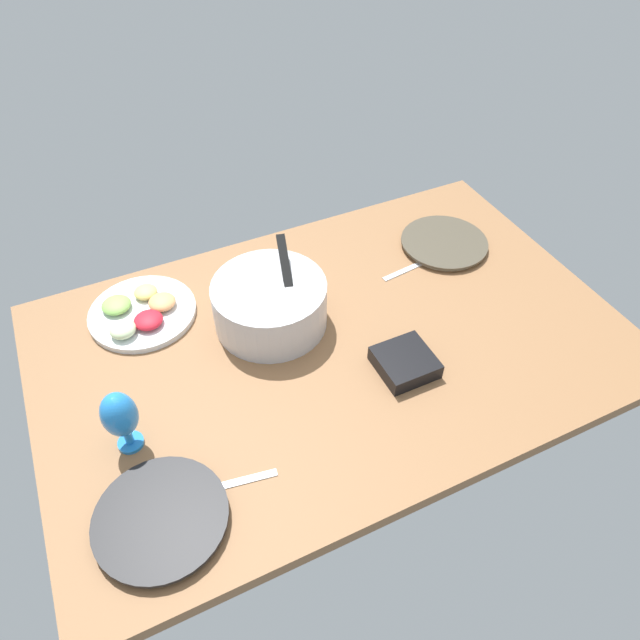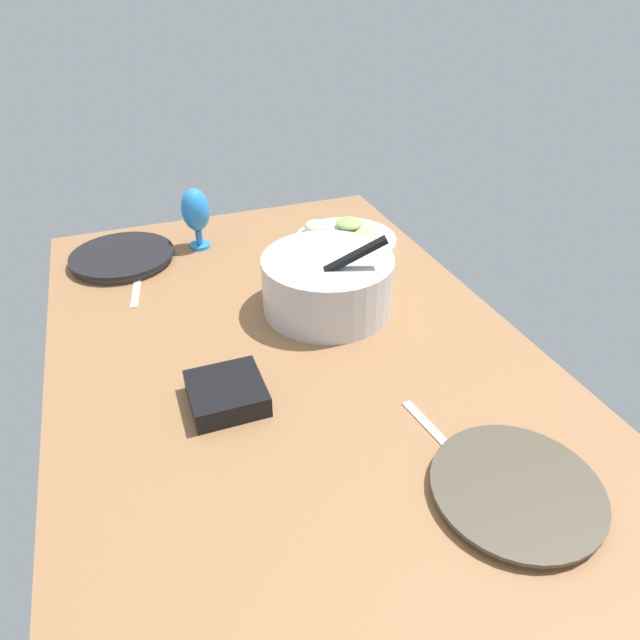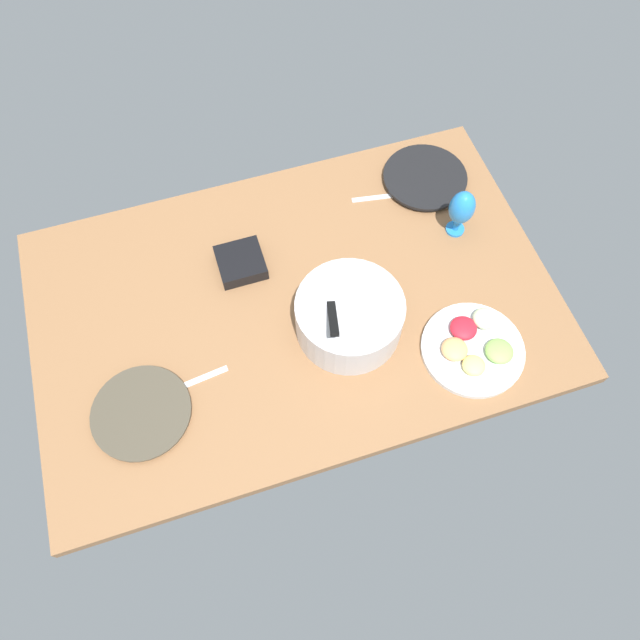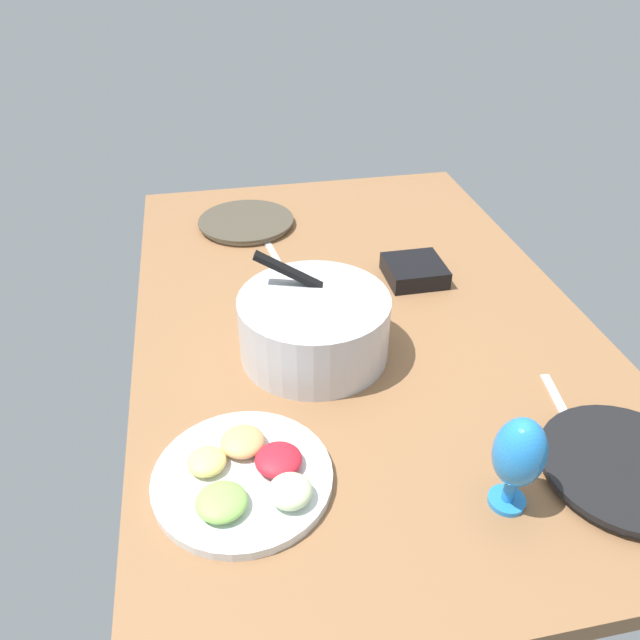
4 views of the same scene
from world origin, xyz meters
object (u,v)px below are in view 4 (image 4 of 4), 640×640
Objects in this scene: dinner_plate_right at (246,222)px; hurricane_glass_blue at (519,455)px; mixing_bowl at (314,324)px; square_bowl_black at (415,270)px; dinner_plate_left at (625,468)px; fruit_platter at (245,476)px.

hurricane_glass_blue is at bearing -163.87° from dinner_plate_right.
hurricane_glass_blue is at bearing -152.72° from mixing_bowl.
square_bowl_black is at bearing -6.17° from hurricane_glass_blue.
dinner_plate_right is at bearing 16.13° from hurricane_glass_blue.
square_bowl_black is at bearing 12.04° from dinner_plate_left.
fruit_platter is 2.12× the size of square_bowl_black.
square_bowl_black is at bearing -40.13° from fruit_platter.
dinner_plate_right is at bearing 7.36° from mixing_bowl.
hurricane_glass_blue reaches higher than dinner_plate_left.
dinner_plate_right is 55.33cm from square_bowl_black.
mixing_bowl is 1.04× the size of fruit_platter.
square_bowl_black reaches higher than dinner_plate_right.
fruit_platter is at bearing 174.25° from dinner_plate_right.
square_bowl_black is (70.73, -7.65, -8.63)cm from hurricane_glass_blue.
dinner_plate_left is 70.63cm from square_bowl_black.
square_bowl_black is (-38.87, -39.34, 1.47)cm from dinner_plate_right.
dinner_plate_left is at bearing -133.67° from mixing_bowl.
fruit_platter is at bearing 139.87° from square_bowl_black.
square_bowl_black is (69.07, 14.73, 1.14)cm from dinner_plate_left.
fruit_platter is (-97.14, 9.78, 0.70)cm from dinner_plate_right.
dinner_plate_right is 114.54cm from hurricane_glass_blue.
square_bowl_black reaches higher than dinner_plate_left.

